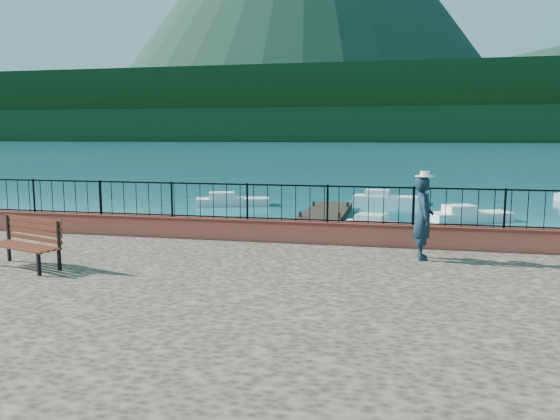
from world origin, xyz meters
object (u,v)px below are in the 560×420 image
at_px(person, 423,218).
at_px(boat_4, 387,196).
at_px(boat_0, 235,246).
at_px(boat_3, 233,199).
at_px(park_bench, 25,253).
at_px(boat_2, 471,213).
at_px(boat_1, 382,224).

bearing_deg(person, boat_4, -1.13).
bearing_deg(boat_0, person, -23.47).
distance_m(person, boat_0, 7.45).
xyz_separation_m(boat_3, boat_4, (8.70, 3.06, 0.00)).
distance_m(park_bench, boat_2, 20.20).
distance_m(person, boat_2, 14.39).
bearing_deg(boat_2, boat_3, 142.99).
distance_m(park_bench, boat_3, 19.92).
bearing_deg(park_bench, boat_2, 74.51).
bearing_deg(boat_3, park_bench, -103.42).
distance_m(boat_1, boat_4, 10.37).
distance_m(boat_0, boat_2, 13.03).
relative_size(person, boat_4, 0.49).
relative_size(boat_3, boat_4, 1.06).
xyz_separation_m(boat_2, boat_3, (-12.73, 3.11, 0.00)).
distance_m(park_bench, boat_0, 7.54).
bearing_deg(boat_4, park_bench, -102.05).
height_order(person, boat_1, person).
height_order(boat_2, boat_4, same).
height_order(boat_1, boat_3, same).
bearing_deg(boat_2, boat_0, -154.80).
relative_size(boat_0, boat_2, 0.97).
distance_m(boat_1, boat_2, 5.80).
bearing_deg(boat_3, boat_0, -89.99).
relative_size(park_bench, boat_2, 0.52).
bearing_deg(boat_1, park_bench, -107.30).
relative_size(park_bench, boat_0, 0.54).
relative_size(boat_0, boat_3, 0.90).
bearing_deg(boat_2, person, -124.52).
distance_m(person, boat_4, 20.30).
distance_m(boat_0, boat_3, 13.50).
bearing_deg(boat_1, boat_4, 103.01).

